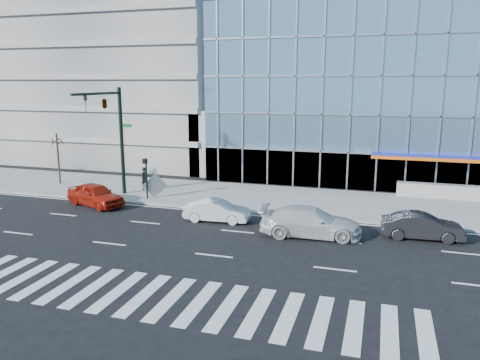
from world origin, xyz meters
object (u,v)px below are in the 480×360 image
Objects in this scene: white_suv at (310,222)px; street_tree_near at (57,141)px; white_sedan at (217,211)px; pedestrian at (145,179)px; dark_sedan at (422,226)px; tilted_panel at (155,186)px; traffic_signal at (110,116)px; red_sedan at (96,195)px; ped_signal_post at (146,172)px.

street_tree_near is at bearing 66.76° from white_suv.
white_sedan is (16.15, -5.90, -3.11)m from street_tree_near.
white_sedan is at bearing -103.45° from pedestrian.
pedestrian is (-20.17, 5.70, 0.34)m from dark_sedan.
tilted_panel is at bearing -114.42° from pedestrian.
dark_sedan is at bearing -93.05° from white_sedan.
traffic_signal reaches higher than white_sedan.
white_suv is 15.82m from pedestrian.
street_tree_near is at bearing 112.42° from pedestrian.
red_sedan is at bearing -171.73° from pedestrian.
white_sedan is 12.00m from dark_sedan.
pedestrian is (1.23, 4.89, 0.26)m from red_sedan.
pedestrian is at bearing 120.70° from ped_signal_post.
pedestrian reaches higher than red_sedan.
red_sedan is 4.25m from tilted_panel.
dark_sedan is at bearing -49.71° from tilted_panel.
traffic_signal is 11.08m from white_sedan.
traffic_signal is 1.89× the size of street_tree_near.
traffic_signal is 5.95m from tilted_panel.
pedestrian is (0.98, 2.94, -5.11)m from traffic_signal.
tilted_panel reaches higher than red_sedan.
traffic_signal is at bearing -176.02° from pedestrian.
ped_signal_post reaches higher than dark_sedan.
ped_signal_post is 18.97m from dark_sedan.
ped_signal_post is at bearing -29.93° from red_sedan.
red_sedan is at bearing -97.36° from traffic_signal.
street_tree_near is 1.04× the size of white_sedan.
ped_signal_post is 7.59m from white_sedan.
traffic_signal is 1.41× the size of white_suv.
pedestrian is at bearing 71.59° from traffic_signal.
white_suv is at bearing -60.53° from tilted_panel.
street_tree_near is (-7.00, 2.93, -2.39)m from traffic_signal.
tilted_panel is at bearing 15.89° from traffic_signal.
traffic_signal is at bearing 68.02° from white_sedan.
dark_sedan is 21.42m from red_sedan.
ped_signal_post reaches higher than white_suv.
traffic_signal reaches higher than street_tree_near.
ped_signal_post is 0.53× the size of white_suv.
pedestrian is at bearing 57.97° from white_suv.
dark_sedan is 3.35× the size of tilted_panel.
white_sedan is at bearing 73.70° from white_suv.
white_sedan is at bearing -20.06° from street_tree_near.
white_sedan is 9.46m from red_sedan.
traffic_signal reaches higher than white_suv.
white_suv is 3.14× the size of pedestrian.
pedestrian is (7.98, 0.00, -2.73)m from street_tree_near.
street_tree_near reaches higher than ped_signal_post.
dark_sedan is at bearing -11.44° from street_tree_near.
dark_sedan is 20.96m from pedestrian.
red_sedan is (-2.75, -2.33, -1.35)m from ped_signal_post.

